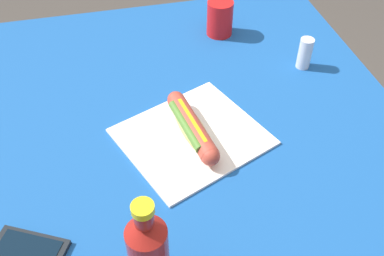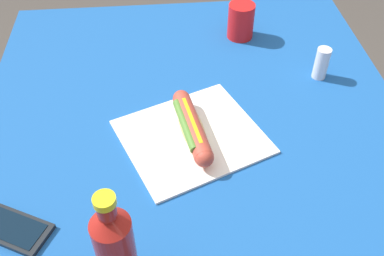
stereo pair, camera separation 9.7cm
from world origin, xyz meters
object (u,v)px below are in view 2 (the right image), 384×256
(soda_bottle, at_px, (117,254))
(drinking_cup, at_px, (241,21))
(hot_dog, at_px, (192,127))
(cell_phone, at_px, (14,229))
(salt_shaker, at_px, (322,63))

(soda_bottle, relative_size, drinking_cup, 2.49)
(hot_dog, relative_size, cell_phone, 1.52)
(hot_dog, height_order, cell_phone, hot_dog)
(hot_dog, distance_m, cell_phone, 0.41)
(hot_dog, bearing_deg, drinking_cup, -23.95)
(hot_dog, xyz_separation_m, salt_shaker, (0.19, -0.35, 0.01))
(drinking_cup, xyz_separation_m, salt_shaker, (-0.21, -0.17, -0.01))
(hot_dog, bearing_deg, soda_bottle, 157.08)
(soda_bottle, height_order, drinking_cup, soda_bottle)
(soda_bottle, distance_m, drinking_cup, 0.81)
(hot_dog, bearing_deg, salt_shaker, -61.29)
(hot_dog, xyz_separation_m, soda_bottle, (-0.34, 0.14, 0.08))
(cell_phone, bearing_deg, soda_bottle, -122.44)
(hot_dog, height_order, drinking_cup, drinking_cup)
(drinking_cup, relative_size, salt_shaker, 1.19)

